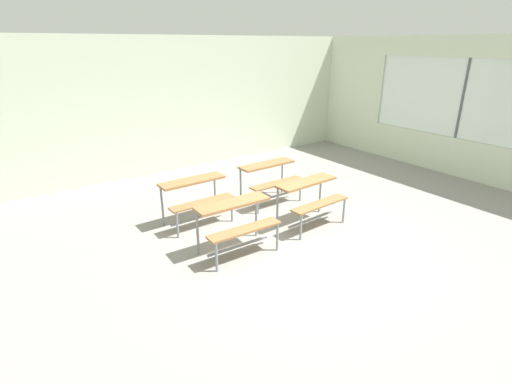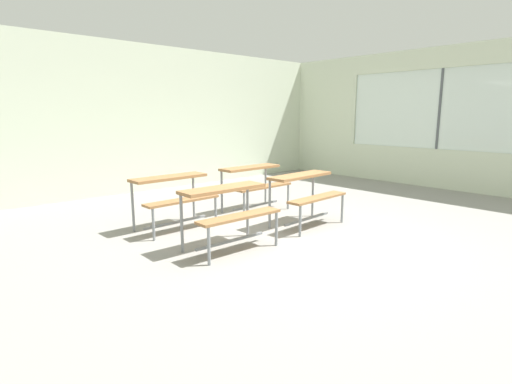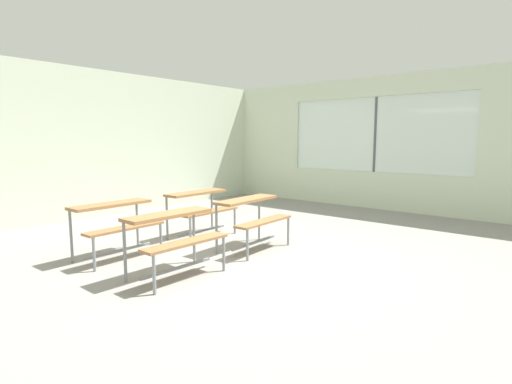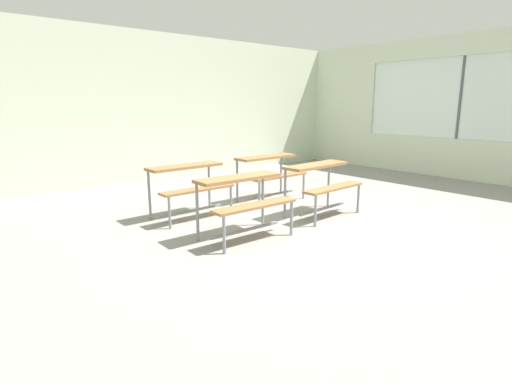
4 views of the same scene
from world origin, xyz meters
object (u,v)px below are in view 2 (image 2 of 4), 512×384
desk_bench_r1c1 (255,178)px  desk_bench_r1c0 (174,189)px  desk_bench_r0c0 (229,203)px  desk_bench_r0c1 (306,187)px

desk_bench_r1c1 → desk_bench_r1c0: bearing=179.8°
desk_bench_r0c0 → desk_bench_r1c0: 1.19m
desk_bench_r0c1 → desk_bench_r1c1: bearing=85.2°
desk_bench_r1c0 → desk_bench_r1c1: size_ratio=1.00×
desk_bench_r0c0 → desk_bench_r1c0: size_ratio=1.00×
desk_bench_r0c1 → desk_bench_r1c0: (-1.50, 1.13, 0.00)m
desk_bench_r0c0 → desk_bench_r0c1: (1.47, 0.06, 0.00)m
desk_bench_r0c1 → desk_bench_r1c1: (0.04, 1.15, 0.00)m
desk_bench_r0c1 → desk_bench_r1c1: same height
desk_bench_r0c1 → desk_bench_r1c1: size_ratio=1.02×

